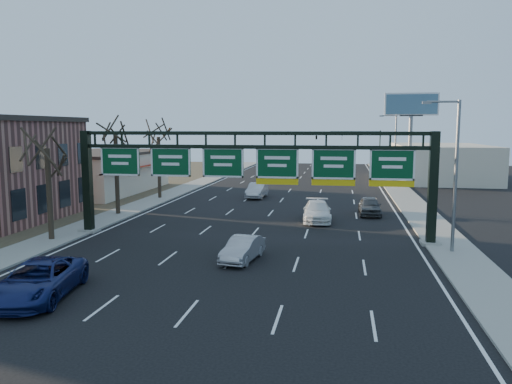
% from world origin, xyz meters
% --- Properties ---
extents(ground, '(160.00, 160.00, 0.00)m').
position_xyz_m(ground, '(0.00, 0.00, 0.00)').
color(ground, black).
rests_on(ground, ground).
extents(sidewalk_left, '(3.00, 120.00, 0.12)m').
position_xyz_m(sidewalk_left, '(-12.80, 20.00, 0.06)').
color(sidewalk_left, gray).
rests_on(sidewalk_left, ground).
extents(sidewalk_right, '(3.00, 120.00, 0.12)m').
position_xyz_m(sidewalk_right, '(12.80, 20.00, 0.06)').
color(sidewalk_right, gray).
rests_on(sidewalk_right, ground).
extents(dirt_strip_left, '(21.00, 120.00, 0.06)m').
position_xyz_m(dirt_strip_left, '(-25.00, 20.00, 0.03)').
color(dirt_strip_left, '#473D2B').
rests_on(dirt_strip_left, ground).
extents(lane_markings, '(21.60, 120.00, 0.01)m').
position_xyz_m(lane_markings, '(0.00, 20.00, 0.01)').
color(lane_markings, white).
rests_on(lane_markings, ground).
extents(sign_gantry, '(24.60, 1.20, 7.20)m').
position_xyz_m(sign_gantry, '(0.16, 8.00, 4.63)').
color(sign_gantry, black).
rests_on(sign_gantry, ground).
extents(cream_strip, '(10.90, 18.40, 4.70)m').
position_xyz_m(cream_strip, '(-21.48, 29.00, 2.36)').
color(cream_strip, beige).
rests_on(cream_strip, ground).
extents(building_right_distant, '(12.00, 20.00, 5.00)m').
position_xyz_m(building_right_distant, '(20.00, 50.00, 2.50)').
color(building_right_distant, beige).
rests_on(building_right_distant, ground).
extents(tree_gantry, '(3.60, 3.60, 8.48)m').
position_xyz_m(tree_gantry, '(-12.80, 5.00, 7.11)').
color(tree_gantry, black).
rests_on(tree_gantry, sidewalk_left).
extents(tree_mid, '(3.60, 3.60, 9.24)m').
position_xyz_m(tree_mid, '(-12.80, 15.00, 7.85)').
color(tree_mid, black).
rests_on(tree_mid, sidewalk_left).
extents(tree_far, '(3.60, 3.60, 8.86)m').
position_xyz_m(tree_far, '(-12.80, 25.00, 7.48)').
color(tree_far, black).
rests_on(tree_far, sidewalk_left).
extents(streetlight_near, '(2.15, 0.22, 9.00)m').
position_xyz_m(streetlight_near, '(12.47, 6.00, 5.08)').
color(streetlight_near, slate).
rests_on(streetlight_near, sidewalk_right).
extents(streetlight_far, '(2.15, 0.22, 9.00)m').
position_xyz_m(streetlight_far, '(12.47, 40.00, 5.08)').
color(streetlight_far, slate).
rests_on(streetlight_far, sidewalk_right).
extents(billboard_right, '(7.00, 0.50, 12.00)m').
position_xyz_m(billboard_right, '(15.00, 44.98, 9.06)').
color(billboard_right, slate).
rests_on(billboard_right, ground).
extents(traffic_signal_mast, '(10.16, 0.54, 7.00)m').
position_xyz_m(traffic_signal_mast, '(5.69, 55.00, 5.50)').
color(traffic_signal_mast, black).
rests_on(traffic_signal_mast, ground).
extents(car_blue_suv, '(3.61, 6.21, 1.63)m').
position_xyz_m(car_blue_suv, '(-6.93, -5.38, 0.81)').
color(car_blue_suv, navy).
rests_on(car_blue_suv, ground).
extents(car_silver_sedan, '(2.04, 4.23, 1.34)m').
position_xyz_m(car_silver_sedan, '(0.65, 2.21, 0.67)').
color(car_silver_sedan, '#9E9EA2').
rests_on(car_silver_sedan, ground).
extents(car_white_wagon, '(2.48, 5.48, 1.56)m').
position_xyz_m(car_white_wagon, '(4.16, 15.04, 0.78)').
color(car_white_wagon, white).
rests_on(car_white_wagon, ground).
extents(car_grey_far, '(1.87, 4.51, 1.53)m').
position_xyz_m(car_grey_far, '(8.46, 18.65, 0.76)').
color(car_grey_far, '#424548').
rests_on(car_grey_far, ground).
extents(car_silver_distant, '(1.84, 4.79, 1.56)m').
position_xyz_m(car_silver_distant, '(-2.80, 27.38, 0.78)').
color(car_silver_distant, '#B6B6BB').
rests_on(car_silver_distant, ground).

